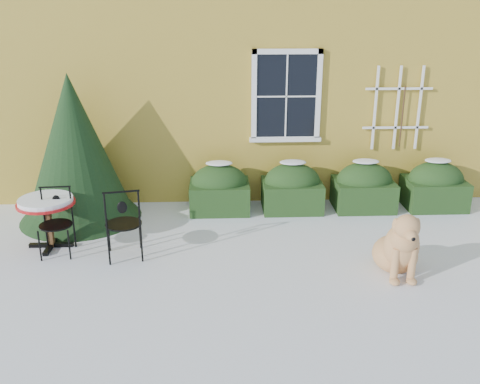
{
  "coord_description": "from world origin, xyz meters",
  "views": [
    {
      "loc": [
        -0.32,
        -6.42,
        3.58
      ],
      "look_at": [
        0.0,
        1.0,
        0.9
      ],
      "focal_mm": 40.0,
      "sensor_mm": 36.0,
      "label": 1
    }
  ],
  "objects_px": {
    "patio_chair_far": "(56,222)",
    "dog": "(399,248)",
    "bistro_table": "(46,207)",
    "patio_chair_near": "(123,223)",
    "evergreen_shrub": "(76,162)"
  },
  "relations": [
    {
      "from": "patio_chair_near",
      "to": "dog",
      "type": "bearing_deg",
      "value": 159.6
    },
    {
      "from": "evergreen_shrub",
      "to": "bistro_table",
      "type": "distance_m",
      "value": 1.23
    },
    {
      "from": "evergreen_shrub",
      "to": "patio_chair_near",
      "type": "distance_m",
      "value": 1.93
    },
    {
      "from": "patio_chair_far",
      "to": "dog",
      "type": "xyz_separation_m",
      "value": [
        4.85,
        -0.88,
        -0.1
      ]
    },
    {
      "from": "patio_chair_far",
      "to": "dog",
      "type": "relative_size",
      "value": 0.91
    },
    {
      "from": "bistro_table",
      "to": "patio_chair_near",
      "type": "height_order",
      "value": "patio_chair_near"
    },
    {
      "from": "patio_chair_far",
      "to": "dog",
      "type": "height_order",
      "value": "patio_chair_far"
    },
    {
      "from": "evergreen_shrub",
      "to": "patio_chair_near",
      "type": "height_order",
      "value": "evergreen_shrub"
    },
    {
      "from": "patio_chair_far",
      "to": "dog",
      "type": "bearing_deg",
      "value": -13.72
    },
    {
      "from": "bistro_table",
      "to": "patio_chair_far",
      "type": "distance_m",
      "value": 0.32
    },
    {
      "from": "bistro_table",
      "to": "dog",
      "type": "relative_size",
      "value": 0.78
    },
    {
      "from": "evergreen_shrub",
      "to": "bistro_table",
      "type": "bearing_deg",
      "value": -99.44
    },
    {
      "from": "patio_chair_far",
      "to": "bistro_table",
      "type": "bearing_deg",
      "value": 128.32
    },
    {
      "from": "evergreen_shrub",
      "to": "patio_chair_far",
      "type": "bearing_deg",
      "value": -90.41
    },
    {
      "from": "patio_chair_near",
      "to": "bistro_table",
      "type": "bearing_deg",
      "value": -29.56
    }
  ]
}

